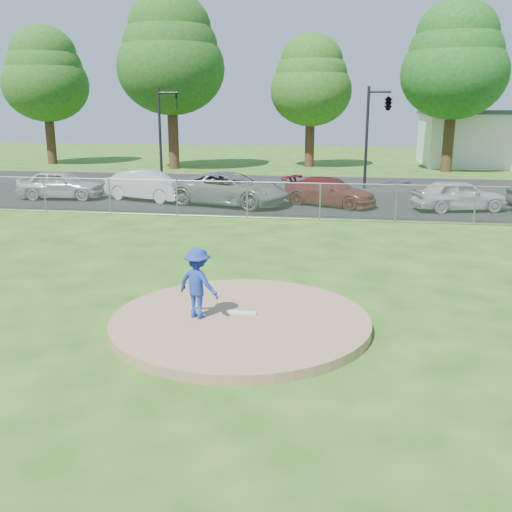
{
  "coord_description": "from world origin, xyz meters",
  "views": [
    {
      "loc": [
        2.11,
        -10.98,
        4.4
      ],
      "look_at": [
        0.0,
        2.0,
        1.0
      ],
      "focal_mm": 40.0,
      "sensor_mm": 36.0,
      "label": 1
    }
  ],
  "objects": [
    {
      "name": "traffic_signal_left",
      "position": [
        -8.76,
        22.0,
        3.36
      ],
      "size": [
        1.28,
        0.2,
        5.6
      ],
      "color": "black",
      "rests_on": "ground"
    },
    {
      "name": "parked_car_darkred",
      "position": [
        1.26,
        15.71,
        0.66
      ],
      "size": [
        4.8,
        3.51,
        1.29
      ],
      "primitive_type": "imported",
      "rotation": [
        0.0,
        0.0,
        1.14
      ],
      "color": "maroon",
      "rests_on": "parking_lot"
    },
    {
      "name": "parked_car_white",
      "position": [
        -7.64,
        15.84,
        0.74
      ],
      "size": [
        4.69,
        2.92,
        1.46
      ],
      "primitive_type": "imported",
      "rotation": [
        0.0,
        0.0,
        1.23
      ],
      "color": "silver",
      "rests_on": "parking_lot"
    },
    {
      "name": "pitchers_mound",
      "position": [
        0.0,
        0.0,
        0.1
      ],
      "size": [
        5.4,
        5.4,
        0.2
      ],
      "primitive_type": "cylinder",
      "color": "#906D4F",
      "rests_on": "ground"
    },
    {
      "name": "tree_far_left",
      "position": [
        -22.0,
        33.0,
        7.06
      ],
      "size": [
        6.72,
        6.72,
        10.74
      ],
      "color": "#372214",
      "rests_on": "ground"
    },
    {
      "name": "street",
      "position": [
        0.0,
        24.0,
        0.0
      ],
      "size": [
        60.0,
        7.0,
        0.01
      ],
      "primitive_type": "cube",
      "color": "black",
      "rests_on": "ground"
    },
    {
      "name": "traffic_signal_center",
      "position": [
        3.97,
        22.0,
        4.61
      ],
      "size": [
        1.42,
        2.48,
        5.6
      ],
      "color": "black",
      "rests_on": "ground"
    },
    {
      "name": "ground",
      "position": [
        0.0,
        10.0,
        0.0
      ],
      "size": [
        120.0,
        120.0,
        0.0
      ],
      "primitive_type": "plane",
      "color": "#255212",
      "rests_on": "ground"
    },
    {
      "name": "parked_car_pearl",
      "position": [
        6.97,
        15.21,
        0.7
      ],
      "size": [
        4.34,
        2.63,
        1.38
      ],
      "primitive_type": "imported",
      "rotation": [
        0.0,
        0.0,
        1.83
      ],
      "color": "#BABCBF",
      "rests_on": "parking_lot"
    },
    {
      "name": "tree_left",
      "position": [
        -11.0,
        31.0,
        8.24
      ],
      "size": [
        7.84,
        7.84,
        12.53
      ],
      "color": "#3C2215",
      "rests_on": "ground"
    },
    {
      "name": "traffic_cone",
      "position": [
        -6.81,
        15.58,
        0.34
      ],
      "size": [
        0.34,
        0.34,
        0.65
      ],
      "primitive_type": "cone",
      "color": "#DC520B",
      "rests_on": "parking_lot"
    },
    {
      "name": "parked_car_silver",
      "position": [
        -12.11,
        15.59,
        0.73
      ],
      "size": [
        4.34,
        2.02,
        1.44
      ],
      "primitive_type": "imported",
      "rotation": [
        0.0,
        0.0,
        1.65
      ],
      "color": "#ABACB0",
      "rests_on": "parking_lot"
    },
    {
      "name": "pitcher",
      "position": [
        -0.86,
        -0.15,
        0.94
      ],
      "size": [
        1.09,
        0.88,
        1.47
      ],
      "primitive_type": "imported",
      "rotation": [
        0.0,
        0.0,
        2.74
      ],
      "color": "#1C339B",
      "rests_on": "pitchers_mound"
    },
    {
      "name": "pitching_rubber",
      "position": [
        0.0,
        0.2,
        0.22
      ],
      "size": [
        0.6,
        0.15,
        0.04
      ],
      "primitive_type": "cube",
      "color": "white",
      "rests_on": "pitchers_mound"
    },
    {
      "name": "tree_center",
      "position": [
        -1.0,
        34.0,
        6.47
      ],
      "size": [
        6.16,
        6.16,
        9.84
      ],
      "color": "#3B2115",
      "rests_on": "ground"
    },
    {
      "name": "parked_car_gray",
      "position": [
        -3.32,
        15.03,
        0.78
      ],
      "size": [
        6.01,
        4.02,
        1.53
      ],
      "primitive_type": "imported",
      "rotation": [
        0.0,
        0.0,
        1.28
      ],
      "color": "slate",
      "rests_on": "parking_lot"
    },
    {
      "name": "tree_right",
      "position": [
        9.0,
        32.0,
        7.65
      ],
      "size": [
        7.28,
        7.28,
        11.63
      ],
      "color": "#352413",
      "rests_on": "ground"
    },
    {
      "name": "chain_link_fence",
      "position": [
        0.0,
        12.0,
        0.75
      ],
      "size": [
        40.0,
        0.06,
        1.5
      ],
      "primitive_type": "cube",
      "color": "gray",
      "rests_on": "ground"
    },
    {
      "name": "parking_lot",
      "position": [
        0.0,
        16.5,
        0.01
      ],
      "size": [
        50.0,
        8.0,
        0.01
      ],
      "primitive_type": "cube",
      "color": "black",
      "rests_on": "ground"
    }
  ]
}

